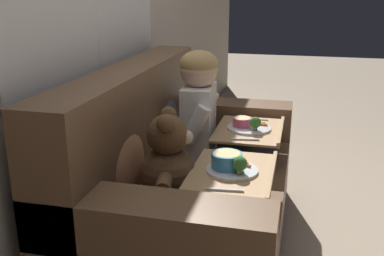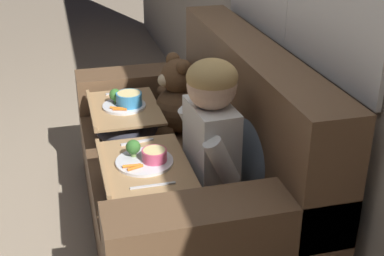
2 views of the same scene
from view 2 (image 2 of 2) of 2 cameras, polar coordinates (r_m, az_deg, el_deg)
ground_plane at (r=2.73m, az=-0.92°, el=-10.95°), size 14.00×14.00×0.00m
couch at (r=2.56m, az=0.56°, el=-4.59°), size 1.61×0.87×0.94m
throw_pillow_behind_child at (r=2.24m, az=6.90°, el=-1.60°), size 0.40×0.19×0.41m
throw_pillow_behind_teddy at (r=2.74m, az=2.59°, el=3.79°), size 0.37×0.18×0.39m
child_figure at (r=2.12m, az=2.05°, el=0.73°), size 0.41×0.20×0.57m
teddy_bear at (r=2.69m, az=-1.57°, el=3.01°), size 0.43×0.31×0.40m
lap_tray_child at (r=2.17m, az=-5.02°, el=-5.42°), size 0.47×0.35×0.24m
lap_tray_teddy at (r=2.69m, az=-7.16°, el=0.86°), size 0.48×0.34×0.24m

